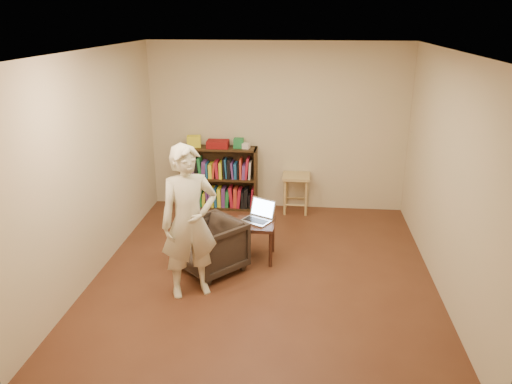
# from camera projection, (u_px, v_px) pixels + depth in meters

# --- Properties ---
(floor) EXTENTS (4.50, 4.50, 0.00)m
(floor) POSITION_uv_depth(u_px,v_px,m) (264.00, 272.00, 6.07)
(floor) COLOR #4B2618
(floor) RESTS_ON ground
(ceiling) EXTENTS (4.50, 4.50, 0.00)m
(ceiling) POSITION_uv_depth(u_px,v_px,m) (266.00, 51.00, 5.19)
(ceiling) COLOR silver
(ceiling) RESTS_ON wall_back
(wall_back) EXTENTS (4.00, 0.00, 4.00)m
(wall_back) POSITION_uv_depth(u_px,v_px,m) (277.00, 127.00, 7.74)
(wall_back) COLOR beige
(wall_back) RESTS_ON floor
(wall_left) EXTENTS (0.00, 4.50, 4.50)m
(wall_left) POSITION_uv_depth(u_px,v_px,m) (94.00, 165.00, 5.82)
(wall_left) COLOR beige
(wall_left) RESTS_ON floor
(wall_right) EXTENTS (0.00, 4.50, 4.50)m
(wall_right) POSITION_uv_depth(u_px,v_px,m) (447.00, 175.00, 5.44)
(wall_right) COLOR beige
(wall_right) RESTS_ON floor
(bookshelf) EXTENTS (1.20, 0.30, 1.00)m
(bookshelf) POSITION_uv_depth(u_px,v_px,m) (219.00, 181.00, 7.97)
(bookshelf) COLOR black
(bookshelf) RESTS_ON floor
(box_yellow) EXTENTS (0.24, 0.19, 0.17)m
(box_yellow) POSITION_uv_depth(u_px,v_px,m) (194.00, 141.00, 7.78)
(box_yellow) COLOR yellow
(box_yellow) RESTS_ON bookshelf
(red_cloth) EXTENTS (0.34, 0.25, 0.11)m
(red_cloth) POSITION_uv_depth(u_px,v_px,m) (218.00, 144.00, 7.75)
(red_cloth) COLOR maroon
(red_cloth) RESTS_ON bookshelf
(box_green) EXTENTS (0.15, 0.15, 0.15)m
(box_green) POSITION_uv_depth(u_px,v_px,m) (239.00, 143.00, 7.74)
(box_green) COLOR #20793D
(box_green) RESTS_ON bookshelf
(box_white) EXTENTS (0.12, 0.12, 0.08)m
(box_white) POSITION_uv_depth(u_px,v_px,m) (246.00, 146.00, 7.69)
(box_white) COLOR silver
(box_white) RESTS_ON bookshelf
(stool) EXTENTS (0.42, 0.42, 0.60)m
(stool) POSITION_uv_depth(u_px,v_px,m) (296.00, 182.00, 7.78)
(stool) COLOR tan
(stool) RESTS_ON floor
(armchair) EXTENTS (0.98, 0.98, 0.64)m
(armchair) POSITION_uv_depth(u_px,v_px,m) (211.00, 246.00, 6.02)
(armchair) COLOR #332922
(armchair) RESTS_ON floor
(side_table) EXTENTS (0.48, 0.48, 0.50)m
(side_table) POSITION_uv_depth(u_px,v_px,m) (255.00, 229.00, 6.28)
(side_table) COLOR #321910
(side_table) RESTS_ON floor
(laptop) EXTENTS (0.46, 0.45, 0.26)m
(laptop) POSITION_uv_depth(u_px,v_px,m) (259.00, 216.00, 6.30)
(laptop) COLOR #B9B9BE
(laptop) RESTS_ON side_table
(person) EXTENTS (0.74, 0.64, 1.71)m
(person) POSITION_uv_depth(u_px,v_px,m) (189.00, 222.00, 5.34)
(person) COLOR beige
(person) RESTS_ON floor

